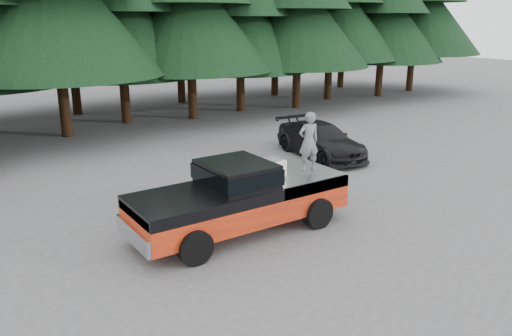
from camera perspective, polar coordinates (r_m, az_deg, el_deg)
ground at (r=13.11m, az=-0.27°, el=-7.74°), size 120.00×120.00×0.00m
pickup_truck at (r=13.13m, az=-1.82°, el=-4.54°), size 6.00×2.04×1.33m
truck_cab at (r=12.77m, az=-2.24°, el=-0.61°), size 1.66×1.90×0.59m
air_compressor at (r=13.25m, az=1.60°, el=-0.21°), size 0.75×0.64×0.47m
man_on_bed at (r=13.88m, az=6.03°, el=3.03°), size 0.67×0.51×1.66m
parked_car at (r=20.45m, az=7.40°, el=3.19°), size 2.37×4.84×1.35m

